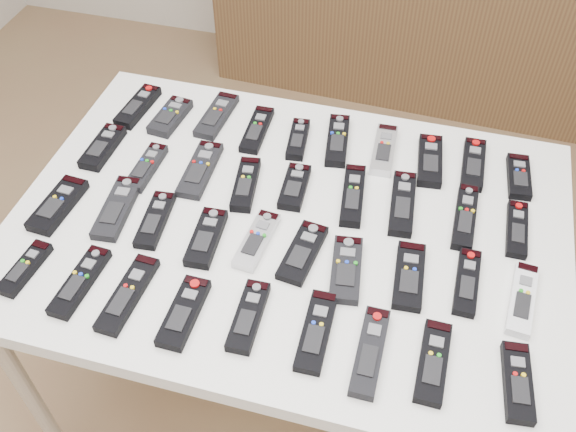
% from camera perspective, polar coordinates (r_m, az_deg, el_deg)
% --- Properties ---
extents(ground, '(4.00, 4.00, 0.00)m').
position_cam_1_polar(ground, '(2.06, -2.29, -16.94)').
color(ground, '#8C6447').
rests_on(ground, ground).
extents(table, '(1.25, 0.88, 0.78)m').
position_cam_1_polar(table, '(1.50, -0.00, -2.03)').
color(table, white).
rests_on(table, ground).
extents(sideboard, '(1.85, 0.45, 0.92)m').
position_cam_1_polar(sideboard, '(2.98, 12.10, 18.21)').
color(sideboard, '#4E331F').
rests_on(sideboard, ground).
extents(remote_0, '(0.07, 0.18, 0.02)m').
position_cam_1_polar(remote_0, '(1.79, -13.19, 9.47)').
color(remote_0, black).
rests_on(remote_0, table).
extents(remote_1, '(0.08, 0.15, 0.02)m').
position_cam_1_polar(remote_1, '(1.74, -10.42, 8.68)').
color(remote_1, black).
rests_on(remote_1, table).
extents(remote_2, '(0.07, 0.18, 0.02)m').
position_cam_1_polar(remote_2, '(1.73, -6.35, 8.86)').
color(remote_2, black).
rests_on(remote_2, table).
extents(remote_3, '(0.05, 0.18, 0.02)m').
position_cam_1_polar(remote_3, '(1.68, -2.77, 7.68)').
color(remote_3, black).
rests_on(remote_3, table).
extents(remote_4, '(0.06, 0.15, 0.02)m').
position_cam_1_polar(remote_4, '(1.64, 0.89, 6.83)').
color(remote_4, black).
rests_on(remote_4, table).
extents(remote_5, '(0.08, 0.19, 0.02)m').
position_cam_1_polar(remote_5, '(1.64, 4.42, 6.72)').
color(remote_5, black).
rests_on(remote_5, table).
extents(remote_6, '(0.06, 0.18, 0.02)m').
position_cam_1_polar(remote_6, '(1.63, 8.52, 5.83)').
color(remote_6, '#B7B7BC').
rests_on(remote_6, table).
extents(remote_7, '(0.07, 0.18, 0.02)m').
position_cam_1_polar(remote_7, '(1.62, 12.51, 4.82)').
color(remote_7, black).
rests_on(remote_7, table).
extents(remote_8, '(0.05, 0.18, 0.02)m').
position_cam_1_polar(remote_8, '(1.64, 16.14, 4.46)').
color(remote_8, black).
rests_on(remote_8, table).
extents(remote_9, '(0.06, 0.15, 0.02)m').
position_cam_1_polar(remote_9, '(1.64, 19.84, 3.31)').
color(remote_9, black).
rests_on(remote_9, table).
extents(remote_10, '(0.06, 0.16, 0.02)m').
position_cam_1_polar(remote_10, '(1.68, -16.14, 5.90)').
color(remote_10, black).
rests_on(remote_10, table).
extents(remote_11, '(0.05, 0.16, 0.02)m').
position_cam_1_polar(remote_11, '(1.60, -12.47, 4.26)').
color(remote_11, black).
rests_on(remote_11, table).
extents(remote_12, '(0.07, 0.19, 0.02)m').
position_cam_1_polar(remote_12, '(1.57, -7.81, 4.12)').
color(remote_12, black).
rests_on(remote_12, table).
extents(remote_13, '(0.07, 0.17, 0.02)m').
position_cam_1_polar(remote_13, '(1.52, -3.78, 2.83)').
color(remote_13, black).
rests_on(remote_13, table).
extents(remote_14, '(0.06, 0.14, 0.02)m').
position_cam_1_polar(remote_14, '(1.52, 0.59, 2.61)').
color(remote_14, black).
rests_on(remote_14, table).
extents(remote_15, '(0.07, 0.19, 0.02)m').
position_cam_1_polar(remote_15, '(1.50, 5.78, 1.84)').
color(remote_15, black).
rests_on(remote_15, table).
extents(remote_16, '(0.07, 0.20, 0.02)m').
position_cam_1_polar(remote_16, '(1.50, 10.14, 1.11)').
color(remote_16, black).
rests_on(remote_16, table).
extents(remote_17, '(0.05, 0.19, 0.02)m').
position_cam_1_polar(remote_17, '(1.50, 15.47, -0.08)').
color(remote_17, black).
rests_on(remote_17, table).
extents(remote_18, '(0.05, 0.16, 0.02)m').
position_cam_1_polar(remote_18, '(1.51, 19.68, -1.10)').
color(remote_18, black).
rests_on(remote_18, table).
extents(remote_19, '(0.07, 0.17, 0.02)m').
position_cam_1_polar(remote_19, '(1.56, -19.78, 0.94)').
color(remote_19, black).
rests_on(remote_19, table).
extents(remote_20, '(0.08, 0.19, 0.02)m').
position_cam_1_polar(remote_20, '(1.52, -14.94, 0.69)').
color(remote_20, black).
rests_on(remote_20, table).
extents(remote_21, '(0.06, 0.17, 0.02)m').
position_cam_1_polar(remote_21, '(1.47, -11.73, -0.34)').
color(remote_21, black).
rests_on(remote_21, table).
extents(remote_22, '(0.07, 0.16, 0.02)m').
position_cam_1_polar(remote_22, '(1.42, -7.28, -1.93)').
color(remote_22, black).
rests_on(remote_22, table).
extents(remote_23, '(0.06, 0.17, 0.02)m').
position_cam_1_polar(remote_23, '(1.40, -2.80, -2.16)').
color(remote_23, '#B7B7BC').
rests_on(remote_23, table).
extents(remote_24, '(0.08, 0.17, 0.02)m').
position_cam_1_polar(remote_24, '(1.38, 1.31, -3.26)').
color(remote_24, black).
rests_on(remote_24, table).
extents(remote_25, '(0.08, 0.17, 0.02)m').
position_cam_1_polar(remote_25, '(1.36, 5.19, -4.75)').
color(remote_25, black).
rests_on(remote_25, table).
extents(remote_26, '(0.07, 0.17, 0.02)m').
position_cam_1_polar(remote_26, '(1.36, 10.72, -5.25)').
color(remote_26, black).
rests_on(remote_26, table).
extents(remote_27, '(0.05, 0.17, 0.02)m').
position_cam_1_polar(remote_27, '(1.38, 15.63, -5.67)').
color(remote_27, black).
rests_on(remote_27, table).
extents(remote_28, '(0.06, 0.18, 0.02)m').
position_cam_1_polar(remote_28, '(1.39, 20.10, -6.95)').
color(remote_28, silver).
rests_on(remote_28, table).
extents(remote_29, '(0.05, 0.15, 0.02)m').
position_cam_1_polar(remote_29, '(1.46, -22.34, -4.32)').
color(remote_29, black).
rests_on(remote_29, table).
extents(remote_30, '(0.06, 0.18, 0.02)m').
position_cam_1_polar(remote_30, '(1.40, -18.00, -5.57)').
color(remote_30, black).
rests_on(remote_30, table).
extents(remote_31, '(0.06, 0.20, 0.02)m').
position_cam_1_polar(remote_31, '(1.35, -14.05, -6.75)').
color(remote_31, black).
rests_on(remote_31, table).
extents(remote_32, '(0.06, 0.17, 0.02)m').
position_cam_1_polar(remote_32, '(1.30, -9.24, -8.46)').
color(remote_32, black).
rests_on(remote_32, table).
extents(remote_33, '(0.05, 0.16, 0.02)m').
position_cam_1_polar(remote_33, '(1.28, -3.54, -8.89)').
color(remote_33, black).
rests_on(remote_33, table).
extents(remote_34, '(0.06, 0.18, 0.02)m').
position_cam_1_polar(remote_34, '(1.26, 2.52, -10.20)').
color(remote_34, black).
rests_on(remote_34, table).
extents(remote_35, '(0.05, 0.19, 0.02)m').
position_cam_1_polar(remote_35, '(1.25, 7.29, -11.88)').
color(remote_35, black).
rests_on(remote_35, table).
extents(remote_36, '(0.05, 0.17, 0.02)m').
position_cam_1_polar(remote_36, '(1.26, 12.77, -12.55)').
color(remote_36, black).
rests_on(remote_36, table).
extents(remote_37, '(0.07, 0.16, 0.02)m').
position_cam_1_polar(remote_37, '(1.28, 19.73, -13.74)').
color(remote_37, black).
rests_on(remote_37, table).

